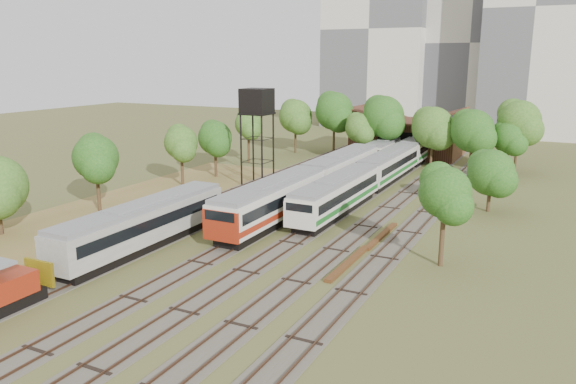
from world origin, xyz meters
The scene contains 17 objects.
ground centered at (0.00, 0.00, 0.00)m, with size 240.00×240.00×0.00m, color #475123.
dry_grass_patch centered at (-18.00, 8.00, 0.02)m, with size 14.00×60.00×0.04m, color brown.
tracks centered at (-0.67, 25.00, 0.04)m, with size 24.60×80.00×0.19m.
railcar_red_set centered at (-2.00, 23.18, 2.15)m, with size 3.28×34.57×4.06m.
railcar_green_set centered at (2.00, 37.94, 1.95)m, with size 2.99×52.08×3.69m.
railcar_rear centered at (-2.00, 51.08, 1.85)m, with size 2.83×16.08×3.50m.
old_grey_coach centered at (-8.00, 4.00, 2.05)m, with size 3.04×18.00×3.76m.
water_tower centered at (-11.75, 28.95, 9.70)m, with size 3.33×3.33×11.51m.
rail_pile_near centered at (8.00, 7.95, 0.13)m, with size 0.53×7.98×0.27m, color brown.
rail_pile_far centered at (8.20, 15.39, 0.13)m, with size 0.49×7.85×0.25m, color brown.
maintenance_shed centered at (-1.00, 57.98, 2.91)m, with size 16.45×11.55×7.58m.
tree_band_left centered at (-20.37, 13.99, 4.97)m, with size 7.75×52.62×7.71m.
tree_band_far centered at (-0.38, 49.98, 6.24)m, with size 38.93×10.66×9.92m.
tree_band_right centered at (14.80, 31.21, 4.63)m, with size 5.24×42.20×7.48m.
tower_left centered at (-18.00, 95.00, 21.00)m, with size 22.00×16.00×42.00m, color beige.
tower_centre centered at (2.00, 100.00, 18.00)m, with size 20.00×18.00×36.00m, color #B7B3A5.
tower_right centered at (14.00, 92.00, 24.00)m, with size 18.00×16.00×48.00m, color beige.
Camera 1 is at (21.70, -29.23, 14.98)m, focal length 35.00 mm.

